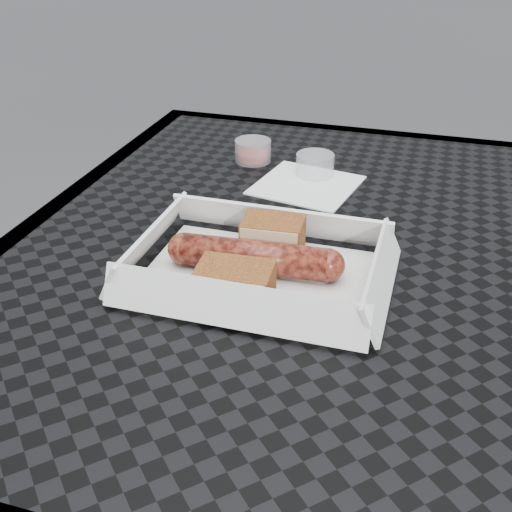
{
  "coord_description": "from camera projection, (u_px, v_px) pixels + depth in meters",
  "views": [
    {
      "loc": [
        0.05,
        -0.59,
        1.08
      ],
      "look_at": [
        -0.11,
        -0.08,
        0.78
      ],
      "focal_mm": 45.0,
      "sensor_mm": 36.0,
      "label": 1
    }
  ],
  "objects": [
    {
      "name": "condiment_cup_sauce",
      "position": [
        253.0,
        151.0,
        0.89
      ],
      "size": [
        0.05,
        0.05,
        0.03
      ],
      "primitive_type": "cylinder",
      "color": "maroon",
      "rests_on": "patio_table"
    },
    {
      "name": "bratwurst",
      "position": [
        254.0,
        257.0,
        0.62
      ],
      "size": [
        0.18,
        0.04,
        0.03
      ],
      "rotation": [
        0.0,
        0.0,
        0.07
      ],
      "color": "maroon",
      "rests_on": "food_tray"
    },
    {
      "name": "napkin",
      "position": [
        306.0,
        185.0,
        0.82
      ],
      "size": [
        0.14,
        0.14,
        0.0
      ],
      "primitive_type": "cube",
      "rotation": [
        0.0,
        0.0,
        -0.18
      ],
      "color": "white",
      "rests_on": "patio_table"
    },
    {
      "name": "patio_table",
      "position": [
        370.0,
        316.0,
        0.7
      ],
      "size": [
        0.8,
        0.8,
        0.74
      ],
      "color": "black",
      "rests_on": "ground"
    },
    {
      "name": "condiment_cup_empty",
      "position": [
        315.0,
        165.0,
        0.84
      ],
      "size": [
        0.05,
        0.05,
        0.03
      ],
      "primitive_type": "cylinder",
      "color": "silver",
      "rests_on": "patio_table"
    },
    {
      "name": "bread_near",
      "position": [
        273.0,
        237.0,
        0.65
      ],
      "size": [
        0.06,
        0.05,
        0.04
      ],
      "primitive_type": "cube",
      "rotation": [
        0.0,
        0.0,
        0.07
      ],
      "color": "#945325",
      "rests_on": "food_tray"
    },
    {
      "name": "bread_far",
      "position": [
        235.0,
        284.0,
        0.58
      ],
      "size": [
        0.07,
        0.05,
        0.03
      ],
      "primitive_type": "cube",
      "rotation": [
        0.0,
        0.0,
        0.07
      ],
      "color": "#945325",
      "rests_on": "food_tray"
    },
    {
      "name": "veg_garnish",
      "position": [
        299.0,
        308.0,
        0.57
      ],
      "size": [
        0.03,
        0.03,
        0.0
      ],
      "color": "#E94D0A",
      "rests_on": "food_tray"
    },
    {
      "name": "food_tray",
      "position": [
        259.0,
        276.0,
        0.63
      ],
      "size": [
        0.22,
        0.15,
        0.0
      ],
      "primitive_type": "cube",
      "color": "white",
      "rests_on": "patio_table"
    }
  ]
}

